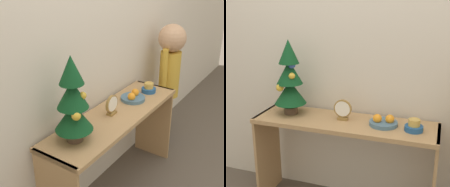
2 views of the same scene
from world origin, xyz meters
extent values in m
cube|color=beige|center=(0.00, 0.42, 1.25)|extent=(7.00, 0.05, 2.50)
cube|color=tan|center=(0.00, 0.19, 0.68)|extent=(1.28, 0.37, 0.03)
cube|color=tan|center=(-0.63, 0.19, 0.35)|extent=(0.02, 0.34, 0.70)
cube|color=tan|center=(0.63, 0.19, 0.35)|extent=(0.02, 0.34, 0.70)
cylinder|color=#4C3828|center=(-0.42, 0.21, 0.72)|extent=(0.10, 0.10, 0.05)
cylinder|color=brown|center=(-0.42, 0.21, 0.77)|extent=(0.02, 0.02, 0.04)
cone|color=#0F421E|center=(-0.42, 0.21, 0.86)|extent=(0.23, 0.23, 0.17)
cone|color=#0F421E|center=(-0.42, 0.21, 1.01)|extent=(0.19, 0.19, 0.17)
cone|color=#0F421E|center=(-0.42, 0.21, 1.15)|extent=(0.15, 0.15, 0.17)
sphere|color=gold|center=(-0.38, 0.16, 0.99)|extent=(0.05, 0.05, 0.05)
sphere|color=gold|center=(-0.47, 0.14, 0.91)|extent=(0.06, 0.06, 0.06)
sphere|color=#2D4CA8|center=(-0.39, 0.19, 1.07)|extent=(0.05, 0.05, 0.05)
cylinder|color=#476B84|center=(0.27, 0.20, 0.71)|extent=(0.19, 0.19, 0.03)
sphere|color=orange|center=(0.31, 0.20, 0.74)|extent=(0.06, 0.06, 0.06)
sphere|color=orange|center=(0.23, 0.19, 0.74)|extent=(0.06, 0.06, 0.06)
cylinder|color=#235189|center=(0.47, 0.17, 0.71)|extent=(0.12, 0.12, 0.04)
cylinder|color=gold|center=(0.47, 0.17, 0.75)|extent=(0.08, 0.08, 0.04)
cube|color=olive|center=(-0.02, 0.20, 0.71)|extent=(0.07, 0.04, 0.02)
cylinder|color=olive|center=(-0.02, 0.20, 0.78)|extent=(0.13, 0.02, 0.13)
cylinder|color=white|center=(-0.02, 0.19, 0.78)|extent=(0.11, 0.00, 0.11)
camera|label=1|loc=(-1.64, -0.88, 1.75)|focal=50.00mm
camera|label=2|loc=(0.61, -1.73, 1.50)|focal=50.00mm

